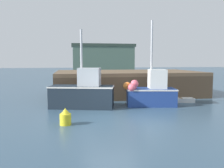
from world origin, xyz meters
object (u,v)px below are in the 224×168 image
at_px(fishing_boat_near_left, 83,93).
at_px(rowboat, 180,100).
at_px(mooring_buoy_foreground, 65,117).
at_px(fishing_boat_near_right, 151,92).

xyz_separation_m(fishing_boat_near_left, rowboat, (6.44, 0.79, -0.74)).
xyz_separation_m(rowboat, mooring_buoy_foreground, (-7.37, -4.42, 0.19)).
height_order(rowboat, mooring_buoy_foreground, mooring_buoy_foreground).
bearing_deg(fishing_boat_near_left, mooring_buoy_foreground, -104.33).
xyz_separation_m(fishing_boat_near_left, fishing_boat_near_right, (4.11, 0.02, -0.04)).
bearing_deg(fishing_boat_near_right, fishing_boat_near_left, -179.76).
height_order(fishing_boat_near_left, rowboat, fishing_boat_near_left).
bearing_deg(rowboat, fishing_boat_near_right, -161.68).
bearing_deg(mooring_buoy_foreground, rowboat, 30.95).
bearing_deg(rowboat, fishing_boat_near_left, -173.01).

